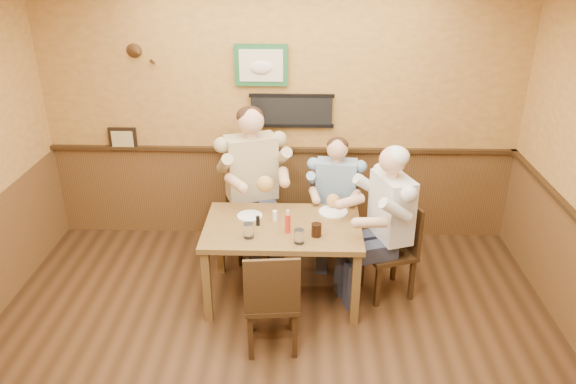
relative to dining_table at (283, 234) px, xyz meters
name	(u,v)px	position (x,y,z in m)	size (l,w,h in m)	color
room	(287,176)	(0.07, -1.08, 1.03)	(5.02, 5.03, 2.81)	#311D0E
dining_table	(283,234)	(0.00, 0.00, 0.00)	(1.40, 0.90, 0.75)	brown
chair_back_left	(253,211)	(-0.34, 0.76, -0.15)	(0.47, 0.47, 1.02)	#372411
chair_back_right	(335,220)	(0.51, 0.76, -0.24)	(0.38, 0.38, 0.83)	#372411
chair_right_end	(388,250)	(0.97, 0.08, -0.19)	(0.43, 0.43, 0.93)	#372411
chair_near_side	(271,297)	(-0.06, -0.69, -0.19)	(0.43, 0.43, 0.94)	#372411
diner_tan_shirt	(252,192)	(-0.34, 0.76, 0.07)	(0.67, 0.67, 1.45)	#CEBD8D
diner_blue_polo	(335,205)	(0.51, 0.76, -0.07)	(0.55, 0.55, 1.18)	#7A9AB8
diner_white_elder	(390,231)	(0.97, 0.08, 0.00)	(0.61, 0.61, 1.33)	silver
water_glass_left	(249,231)	(-0.28, -0.23, 0.16)	(0.09, 0.09, 0.13)	white
water_glass_mid	(299,236)	(0.15, -0.31, 0.16)	(0.08, 0.08, 0.13)	white
cola_tumbler	(316,230)	(0.30, -0.19, 0.15)	(0.09, 0.09, 0.12)	black
hot_sauce_bottle	(288,222)	(0.05, -0.13, 0.19)	(0.05, 0.05, 0.19)	red
salt_shaker	(275,216)	(-0.07, 0.08, 0.14)	(0.04, 0.04, 0.10)	white
pepper_shaker	(258,221)	(-0.22, -0.01, 0.14)	(0.04, 0.04, 0.09)	black
plate_far_left	(250,216)	(-0.31, 0.16, 0.10)	(0.23, 0.23, 0.02)	white
plate_far_right	(333,212)	(0.46, 0.26, 0.10)	(0.27, 0.27, 0.02)	white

